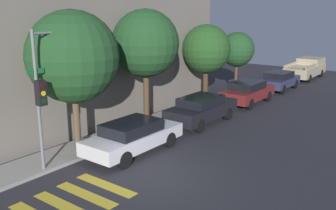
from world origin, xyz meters
The scene contains 14 objects.
ground_plane centered at (0.00, 0.00, 0.00)m, with size 60.00×60.00×0.00m, color #28282D.
sidewalk centered at (0.00, 4.12, 0.07)m, with size 26.00×1.84×0.14m, color gray.
building_row centered at (0.00, 8.44, 3.47)m, with size 26.00×6.00×6.94m, color slate.
crosswalk centered at (-3.14, 0.80, 0.00)m, with size 3.98×2.60×0.00m.
traffic_light_pole centered at (-1.65, 3.37, 3.42)m, with size 2.01×0.56×5.24m.
sedan_near_corner centered at (1.47, 2.10, 0.75)m, with size 4.60×1.85×1.39m.
sedan_middle centered at (6.85, 2.10, 0.79)m, with size 4.65×1.83×1.48m.
sedan_far_end centered at (12.41, 2.10, 0.78)m, with size 4.47×1.89×1.45m.
sedan_tail_of_row centered at (17.84, 2.10, 0.75)m, with size 4.24×1.86×1.39m.
pickup_truck centered at (24.29, 2.10, 0.88)m, with size 5.58×2.08×1.70m.
tree_near_corner centered at (0.15, 4.07, 4.05)m, with size 3.75×3.75×5.93m.
tree_midblock centered at (4.65, 4.07, 4.27)m, with size 3.35×3.35×5.97m.
tree_far_end centered at (10.39, 4.07, 3.55)m, with size 3.00×3.00×5.07m.
tree_behind_truck centered at (14.56, 4.07, 3.19)m, with size 2.43×2.43×4.42m.
Camera 1 is at (-9.51, -8.07, 5.85)m, focal length 40.00 mm.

